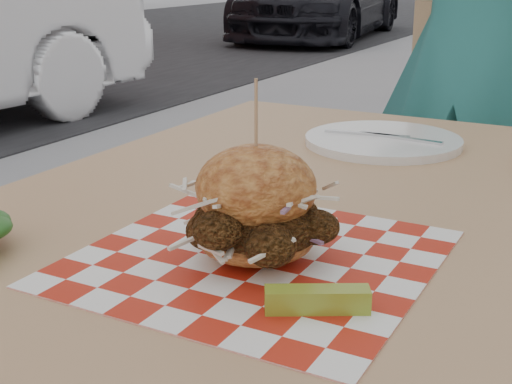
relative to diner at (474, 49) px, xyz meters
The scene contains 7 objects.
diner is the anchor object (origin of this frame).
patio_table 1.18m from the diner, 88.67° to the right, with size 0.80×1.20×0.75m.
patio_chair 0.30m from the diner, 61.36° to the right, with size 0.52×0.53×0.95m.
paper_liner 1.37m from the diner, 87.16° to the right, with size 0.36×0.36×0.00m, color red.
sandwich 1.37m from the diner, 87.16° to the right, with size 0.17×0.17×0.19m.
pickle_spear 1.46m from the diner, 83.12° to the right, with size 0.10×0.02×0.02m, color olive.
place_setting 0.83m from the diner, 88.11° to the right, with size 0.27×0.27×0.02m.
Camera 1 is at (0.58, -0.58, 1.05)m, focal length 50.00 mm.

